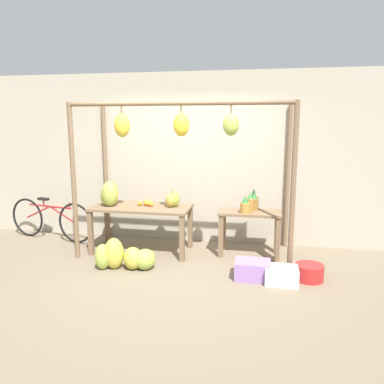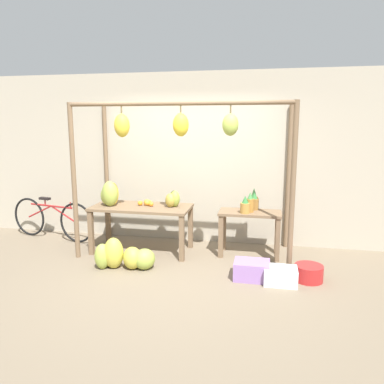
{
  "view_description": "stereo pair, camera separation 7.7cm",
  "coord_description": "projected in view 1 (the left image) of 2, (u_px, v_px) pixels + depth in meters",
  "views": [
    {
      "loc": [
        1.14,
        -4.53,
        1.98
      ],
      "look_at": [
        0.12,
        0.85,
        0.97
      ],
      "focal_mm": 35.0,
      "sensor_mm": 36.0,
      "label": 1
    },
    {
      "loc": [
        1.21,
        -4.52,
        1.98
      ],
      "look_at": [
        0.12,
        0.85,
        0.97
      ],
      "focal_mm": 35.0,
      "sensor_mm": 36.0,
      "label": 2
    }
  ],
  "objects": [
    {
      "name": "shop_wall_back",
      "position": [
        193.0,
        159.0,
        6.24
      ],
      "size": [
        8.0,
        0.08,
        2.8
      ],
      "color": "#B2A893",
      "rests_on": "ground_plane"
    },
    {
      "name": "stall_awning",
      "position": [
        180.0,
        151.0,
        5.29
      ],
      "size": [
        3.14,
        1.25,
        2.27
      ],
      "color": "brown",
      "rests_on": "ground_plane"
    },
    {
      "name": "fruit_crate_white",
      "position": [
        253.0,
        270.0,
        4.83
      ],
      "size": [
        0.45,
        0.34,
        0.23
      ],
      "color": "#9970B7",
      "rests_on": "ground_plane"
    },
    {
      "name": "banana_pile_ground_left",
      "position": [
        109.0,
        255.0,
        5.15
      ],
      "size": [
        0.45,
        0.37,
        0.44
      ],
      "color": "gold",
      "rests_on": "ground_plane"
    },
    {
      "name": "pineapple_cluster",
      "position": [
        251.0,
        202.0,
        5.64
      ],
      "size": [
        0.26,
        0.44,
        0.33
      ],
      "color": "olive",
      "rests_on": "display_table_side"
    },
    {
      "name": "fruit_crate_purple",
      "position": [
        281.0,
        275.0,
        4.68
      ],
      "size": [
        0.41,
        0.31,
        0.21
      ],
      "color": "silver",
      "rests_on": "ground_plane"
    },
    {
      "name": "display_table_side",
      "position": [
        250.0,
        222.0,
        5.62
      ],
      "size": [
        0.92,
        0.45,
        0.68
      ],
      "color": "brown",
      "rests_on": "ground_plane"
    },
    {
      "name": "parked_bicycle",
      "position": [
        51.0,
        219.0,
        6.41
      ],
      "size": [
        1.7,
        0.38,
        0.72
      ],
      "color": "black",
      "rests_on": "ground_plane"
    },
    {
      "name": "ground_plane",
      "position": [
        171.0,
        275.0,
        4.95
      ],
      "size": [
        20.0,
        20.0,
        0.0
      ],
      "primitive_type": "plane",
      "color": "#756651"
    },
    {
      "name": "papaya_pile",
      "position": [
        173.0,
        199.0,
        5.69
      ],
      "size": [
        0.28,
        0.26,
        0.25
      ],
      "color": "#B2993D",
      "rests_on": "display_table_main"
    },
    {
      "name": "orange_pile",
      "position": [
        147.0,
        203.0,
        5.8
      ],
      "size": [
        0.26,
        0.22,
        0.09
      ],
      "color": "orange",
      "rests_on": "display_table_main"
    },
    {
      "name": "banana_pile_on_table",
      "position": [
        110.0,
        194.0,
        5.77
      ],
      "size": [
        0.33,
        0.4,
        0.39
      ],
      "color": "yellow",
      "rests_on": "display_table_main"
    },
    {
      "name": "display_table_main",
      "position": [
        141.0,
        213.0,
        5.78
      ],
      "size": [
        1.52,
        0.72,
        0.72
      ],
      "color": "brown",
      "rests_on": "ground_plane"
    },
    {
      "name": "banana_pile_ground_right",
      "position": [
        139.0,
        259.0,
        5.13
      ],
      "size": [
        0.55,
        0.4,
        0.31
      ],
      "color": "#9EB247",
      "rests_on": "ground_plane"
    },
    {
      "name": "blue_bucket",
      "position": [
        309.0,
        272.0,
        4.78
      ],
      "size": [
        0.36,
        0.36,
        0.2
      ],
      "color": "#AD2323",
      "rests_on": "ground_plane"
    }
  ]
}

